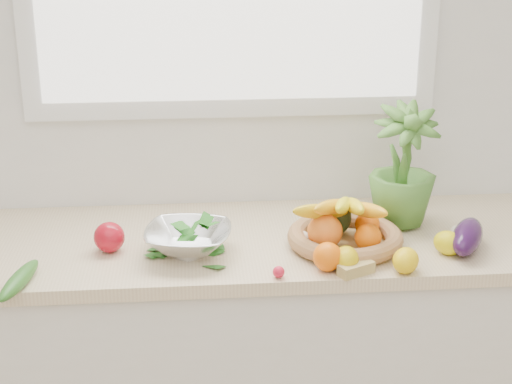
{
  "coord_description": "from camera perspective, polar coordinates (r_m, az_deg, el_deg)",
  "views": [
    {
      "loc": [
        -0.14,
        -0.21,
        1.83
      ],
      "look_at": [
        0.05,
        1.93,
        1.05
      ],
      "focal_mm": 55.0,
      "sensor_mm": 36.0,
      "label": 1
    }
  ],
  "objects": [
    {
      "name": "back_wall",
      "position": [
        2.51,
        -1.79,
        8.94
      ],
      "size": [
        4.5,
        0.02,
        2.7
      ],
      "primitive_type": "cube",
      "color": "white",
      "rests_on": "ground"
    },
    {
      "name": "counter_cabinet",
      "position": [
        2.58,
        -1.18,
        -12.94
      ],
      "size": [
        2.2,
        0.58,
        0.86
      ],
      "primitive_type": "cube",
      "color": "silver",
      "rests_on": "ground"
    },
    {
      "name": "countertop",
      "position": [
        2.36,
        -1.25,
        -3.75
      ],
      "size": [
        2.24,
        0.62,
        0.04
      ],
      "primitive_type": "cube",
      "color": "beige",
      "rests_on": "counter_cabinet"
    },
    {
      "name": "orange_loose",
      "position": [
        2.14,
        5.23,
        -4.71
      ],
      "size": [
        0.1,
        0.1,
        0.08
      ],
      "primitive_type": "sphere",
      "rotation": [
        0.0,
        0.0,
        0.3
      ],
      "color": "#FF6908",
      "rests_on": "countertop"
    },
    {
      "name": "lemon_a",
      "position": [
        2.15,
        6.59,
        -4.84
      ],
      "size": [
        0.08,
        0.09,
        0.07
      ],
      "primitive_type": "ellipsoid",
      "rotation": [
        0.0,
        0.0,
        -0.09
      ],
      "color": "#DCBA0C",
      "rests_on": "countertop"
    },
    {
      "name": "lemon_b",
      "position": [
        2.16,
        10.83,
        -4.91
      ],
      "size": [
        0.1,
        0.11,
        0.07
      ],
      "primitive_type": "ellipsoid",
      "rotation": [
        0.0,
        0.0,
        -0.51
      ],
      "color": "yellow",
      "rests_on": "countertop"
    },
    {
      "name": "lemon_c",
      "position": [
        2.29,
        13.81,
        -3.62
      ],
      "size": [
        0.11,
        0.11,
        0.07
      ],
      "primitive_type": "ellipsoid",
      "rotation": [
        0.0,
        0.0,
        0.77
      ],
      "color": "#D9C90B",
      "rests_on": "countertop"
    },
    {
      "name": "apple",
      "position": [
        2.28,
        -10.62,
        -3.25
      ],
      "size": [
        0.1,
        0.1,
        0.09
      ],
      "primitive_type": "sphere",
      "rotation": [
        0.0,
        0.0,
        0.16
      ],
      "color": "#AA0D1C",
      "rests_on": "countertop"
    },
    {
      "name": "ginger",
      "position": [
        2.13,
        7.29,
        -5.57
      ],
      "size": [
        0.11,
        0.08,
        0.03
      ],
      "primitive_type": "cube",
      "rotation": [
        0.0,
        0.0,
        0.47
      ],
      "color": "tan",
      "rests_on": "countertop"
    },
    {
      "name": "garlic_a",
      "position": [
        2.35,
        14.31,
        -3.36
      ],
      "size": [
        0.06,
        0.06,
        0.05
      ],
      "primitive_type": "ellipsoid",
      "rotation": [
        0.0,
        0.0,
        -0.11
      ],
      "color": "white",
      "rests_on": "countertop"
    },
    {
      "name": "garlic_b",
      "position": [
        2.29,
        3.33,
        -3.39
      ],
      "size": [
        0.05,
        0.05,
        0.04
      ],
      "primitive_type": "ellipsoid",
      "rotation": [
        0.0,
        0.0,
        0.03
      ],
      "color": "silver",
      "rests_on": "countertop"
    },
    {
      "name": "garlic_c",
      "position": [
        2.4,
        14.64,
        -2.9
      ],
      "size": [
        0.06,
        0.06,
        0.05
      ],
      "primitive_type": "ellipsoid",
      "rotation": [
        0.0,
        0.0,
        0.0
      ],
      "color": "white",
      "rests_on": "countertop"
    },
    {
      "name": "eggplant",
      "position": [
        2.33,
        15.11,
        -3.14
      ],
      "size": [
        0.18,
        0.23,
        0.09
      ],
      "primitive_type": "ellipsoid",
      "rotation": [
        0.0,
        0.0,
        -0.49
      ],
      "color": "#2B0F38",
      "rests_on": "countertop"
    },
    {
      "name": "cucumber",
      "position": [
        2.14,
        -16.84,
        -6.14
      ],
      "size": [
        0.09,
        0.24,
        0.04
      ],
      "primitive_type": "ellipsoid",
      "rotation": [
        0.0,
        0.0,
        -0.21
      ],
      "color": "#1E5E1B",
      "rests_on": "countertop"
    },
    {
      "name": "radish",
      "position": [
        2.1,
        1.66,
        -5.83
      ],
      "size": [
        0.04,
        0.04,
        0.03
      ],
      "primitive_type": "sphere",
      "rotation": [
        0.0,
        0.0,
        0.11
      ],
      "color": "red",
      "rests_on": "countertop"
    },
    {
      "name": "potted_herb",
      "position": [
        2.42,
        10.66,
        1.99
      ],
      "size": [
        0.22,
        0.22,
        0.37
      ],
      "primitive_type": "imported",
      "rotation": [
        0.0,
        0.0,
        0.04
      ],
      "color": "#477D2D",
      "rests_on": "countertop"
    },
    {
      "name": "fruit_basket",
      "position": [
        2.28,
        6.43,
        -2.8
      ],
      "size": [
        0.43,
        0.43,
        0.18
      ],
      "color": "#AE8C4D",
      "rests_on": "countertop"
    },
    {
      "name": "colander_with_spinach",
      "position": [
        2.22,
        -4.95,
        -3.04
      ],
      "size": [
        0.28,
        0.28,
        0.13
      ],
      "color": "silver",
      "rests_on": "countertop"
    }
  ]
}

